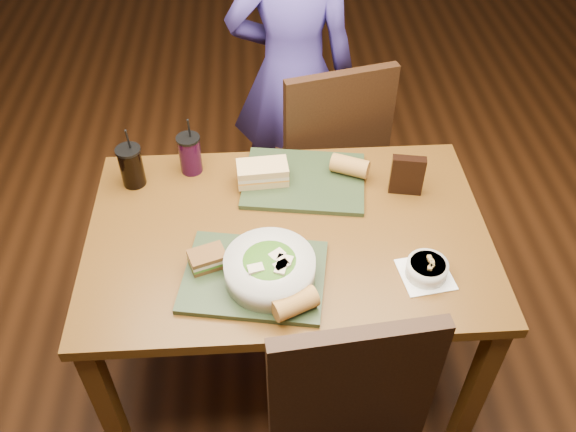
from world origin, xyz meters
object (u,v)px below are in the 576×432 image
object	(u,v)px
sandwich_far	(263,173)
baguette_near	(295,303)
chip_bag	(407,175)
tray_far	(304,180)
salad_bowl	(270,268)
chair_far	(333,153)
cup_cola	(131,166)
diner	(292,74)
baguette_far	(350,166)
dining_table	(288,250)
sandwich_near	(207,259)
cup_berry	(190,154)
tray_near	(254,276)
soup_bowl	(427,269)

from	to	relation	value
sandwich_far	baguette_near	world-z (taller)	sandwich_far
baguette_near	chip_bag	xyz separation A→B (m)	(0.42, 0.50, 0.02)
tray_far	sandwich_far	distance (m)	0.15
salad_bowl	sandwich_far	world-z (taller)	salad_bowl
chip_bag	sandwich_far	bearing A→B (deg)	-177.18
chair_far	baguette_near	world-z (taller)	chair_far
tray_far	cup_cola	distance (m)	0.60
diner	baguette_far	distance (m)	0.71
dining_table	baguette_near	xyz separation A→B (m)	(-0.00, -0.33, 0.14)
diner	tray_far	xyz separation A→B (m)	(-0.00, -0.71, -0.00)
sandwich_near	chip_bag	xyz separation A→B (m)	(0.67, 0.31, 0.03)
sandwich_near	diner	bearing A→B (deg)	73.29
sandwich_near	cup_berry	world-z (taller)	cup_berry
sandwich_near	baguette_far	distance (m)	0.63
chair_far	diner	bearing A→B (deg)	116.76
diner	cup_berry	size ratio (longest dim) A/B	6.76
tray_near	chip_bag	size ratio (longest dim) A/B	2.85
dining_table	sandwich_near	distance (m)	0.32
baguette_far	salad_bowl	bearing A→B (deg)	-122.81
sandwich_far	baguette_far	world-z (taller)	sandwich_far
chair_far	chip_bag	xyz separation A→B (m)	(0.19, -0.47, 0.26)
tray_far	baguette_near	xyz separation A→B (m)	(-0.07, -0.57, 0.04)
tray_near	sandwich_near	bearing A→B (deg)	160.80
baguette_near	salad_bowl	bearing A→B (deg)	117.72
diner	sandwich_near	distance (m)	1.14
tray_near	sandwich_near	size ratio (longest dim) A/B	3.33
dining_table	sandwich_near	bearing A→B (deg)	-150.44
chair_far	sandwich_far	distance (m)	0.56
cup_cola	dining_table	bearing A→B (deg)	-27.43
sandwich_near	cup_berry	bearing A→B (deg)	98.97
cup_berry	cup_cola	bearing A→B (deg)	-163.35
baguette_near	tray_near	bearing A→B (deg)	128.79
dining_table	soup_bowl	world-z (taller)	soup_bowl
soup_bowl	cup_cola	xyz separation A→B (m)	(-0.93, 0.48, 0.05)
dining_table	cup_berry	bearing A→B (deg)	134.63
chair_far	tray_far	world-z (taller)	chair_far
sandwich_far	baguette_far	xyz separation A→B (m)	(0.31, 0.02, -0.00)
diner	tray_near	bearing A→B (deg)	82.00
sandwich_near	sandwich_far	world-z (taller)	sandwich_far
chair_far	cup_berry	world-z (taller)	chair_far
sandwich_near	cup_cola	size ratio (longest dim) A/B	0.54
tray_far	baguette_far	xyz separation A→B (m)	(0.16, 0.02, 0.04)
salad_bowl	chip_bag	size ratio (longest dim) A/B	1.83
chair_far	chip_bag	world-z (taller)	chair_far
diner	sandwich_far	bearing A→B (deg)	79.51
tray_near	tray_far	bearing A→B (deg)	66.80
tray_near	chip_bag	distance (m)	0.64
tray_near	chip_bag	xyz separation A→B (m)	(0.53, 0.36, 0.06)
baguette_far	soup_bowl	bearing A→B (deg)	-69.86
tray_far	chair_far	bearing A→B (deg)	68.43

